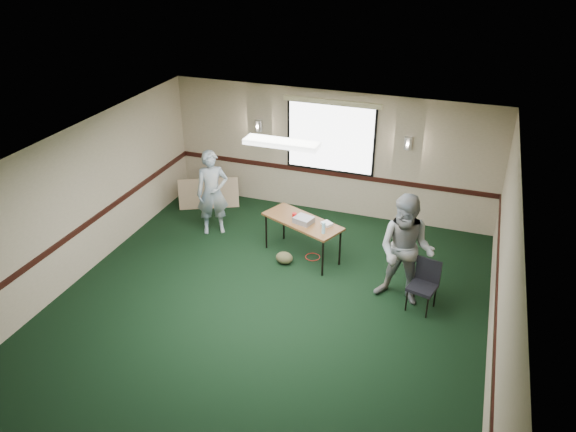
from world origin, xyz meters
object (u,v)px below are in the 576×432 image
(projector, at_px, (304,220))
(person_right, at_px, (406,251))
(conference_chair, at_px, (425,281))
(person_left, at_px, (212,193))
(folding_table, at_px, (302,223))

(projector, xyz_separation_m, person_right, (1.97, -0.70, 0.14))
(projector, height_order, conference_chair, projector)
(conference_chair, height_order, person_right, person_right)
(person_left, distance_m, person_right, 4.17)
(projector, relative_size, conference_chair, 0.38)
(folding_table, height_order, conference_chair, conference_chair)
(folding_table, distance_m, person_right, 2.17)
(projector, bearing_deg, conference_chair, -0.97)
(projector, xyz_separation_m, person_left, (-2.05, 0.40, 0.05))
(folding_table, distance_m, person_left, 2.04)
(folding_table, height_order, projector, projector)
(projector, height_order, person_left, person_left)
(projector, bearing_deg, person_right, -2.62)
(conference_chair, bearing_deg, folding_table, 174.72)
(projector, relative_size, person_right, 0.17)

